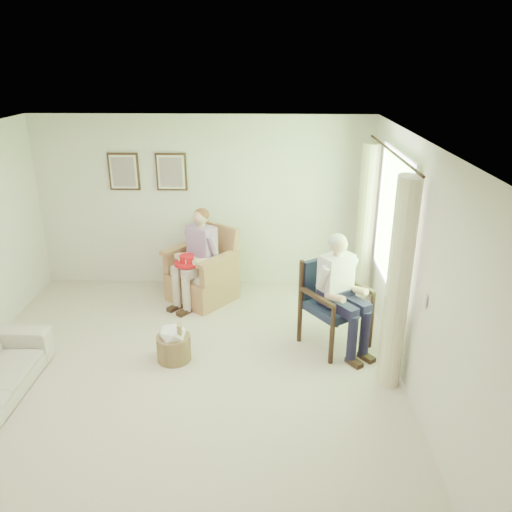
% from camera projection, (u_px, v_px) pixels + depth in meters
% --- Properties ---
extents(floor, '(5.50, 5.50, 0.00)m').
position_uv_depth(floor, '(176.00, 388.00, 5.41)').
color(floor, beige).
rests_on(floor, ground).
extents(back_wall, '(5.00, 0.04, 2.60)m').
position_uv_depth(back_wall, '(204.00, 203.00, 7.48)').
color(back_wall, silver).
rests_on(back_wall, ground).
extents(right_wall, '(0.04, 5.50, 2.60)m').
position_uv_depth(right_wall, '(422.00, 282.00, 4.86)').
color(right_wall, silver).
rests_on(right_wall, ground).
extents(ceiling, '(5.00, 5.50, 0.02)m').
position_uv_depth(ceiling, '(158.00, 146.00, 4.45)').
color(ceiling, white).
rests_on(ceiling, back_wall).
extents(window, '(0.13, 2.50, 1.63)m').
position_uv_depth(window, '(394.00, 218.00, 5.87)').
color(window, '#2D6B23').
rests_on(window, right_wall).
extents(curtain_left, '(0.34, 0.34, 2.30)m').
position_uv_depth(curtain_left, '(398.00, 286.00, 5.12)').
color(curtain_left, beige).
rests_on(curtain_left, ground).
extents(curtain_right, '(0.34, 0.34, 2.30)m').
position_uv_depth(curtain_right, '(365.00, 226.00, 6.94)').
color(curtain_right, beige).
rests_on(curtain_right, ground).
extents(framed_print_left, '(0.45, 0.05, 0.55)m').
position_uv_depth(framed_print_left, '(124.00, 172.00, 7.30)').
color(framed_print_left, '#382114').
rests_on(framed_print_left, back_wall).
extents(framed_print_right, '(0.45, 0.05, 0.55)m').
position_uv_depth(framed_print_right, '(171.00, 172.00, 7.28)').
color(framed_print_right, '#382114').
rests_on(framed_print_right, back_wall).
extents(wicker_armchair, '(0.84, 0.83, 1.07)m').
position_uv_depth(wicker_armchair, '(202.00, 277.00, 7.32)').
color(wicker_armchair, tan).
rests_on(wicker_armchair, ground).
extents(wood_armchair, '(0.69, 0.65, 1.07)m').
position_uv_depth(wood_armchair, '(335.00, 298.00, 6.12)').
color(wood_armchair, black).
rests_on(wood_armchair, ground).
extents(person_wicker, '(0.40, 0.63, 1.37)m').
position_uv_depth(person_wicker, '(200.00, 251.00, 7.01)').
color(person_wicker, beige).
rests_on(person_wicker, ground).
extents(person_dark, '(0.40, 0.62, 1.42)m').
position_uv_depth(person_dark, '(338.00, 285.00, 5.86)').
color(person_dark, '#191732').
rests_on(person_dark, ground).
extents(red_hat, '(0.36, 0.36, 0.14)m').
position_uv_depth(red_hat, '(187.00, 261.00, 6.91)').
color(red_hat, red).
rests_on(red_hat, person_wicker).
extents(hatbox, '(0.45, 0.45, 0.59)m').
position_uv_depth(hatbox, '(174.00, 342.00, 5.85)').
color(hatbox, tan).
rests_on(hatbox, ground).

